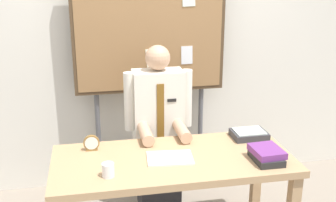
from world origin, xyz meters
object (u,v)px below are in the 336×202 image
object	(u,v)px
paper_tray	(249,134)
open_notebook	(170,158)
desk	(173,170)
person	(159,137)
desk_clock	(91,143)
coffee_mug	(108,170)
book_stack	(267,155)
bulletin_board	(150,29)

from	to	relation	value
paper_tray	open_notebook	bearing A→B (deg)	-159.51
desk	person	distance (m)	0.59
desk_clock	coffee_mug	world-z (taller)	desk_clock
book_stack	paper_tray	size ratio (longest dim) A/B	0.96
desk_clock	book_stack	bearing A→B (deg)	-19.11
book_stack	desk_clock	bearing A→B (deg)	160.89
paper_tray	book_stack	bearing A→B (deg)	-95.07
open_notebook	book_stack	bearing A→B (deg)	-13.42
desk	open_notebook	distance (m)	0.11
open_notebook	paper_tray	size ratio (longest dim) A/B	1.19
open_notebook	desk_clock	size ratio (longest dim) A/B	2.71
book_stack	desk_clock	xyz separation A→B (m)	(-1.15, 0.40, 0.01)
desk_clock	coffee_mug	size ratio (longest dim) A/B	1.27
book_stack	desk_clock	world-z (taller)	desk_clock
desk_clock	coffee_mug	bearing A→B (deg)	-77.41
paper_tray	coffee_mug	bearing A→B (deg)	-159.04
desk	coffee_mug	distance (m)	0.51
person	bulletin_board	bearing A→B (deg)	89.95
desk_clock	paper_tray	world-z (taller)	desk_clock
desk_clock	paper_tray	bearing A→B (deg)	0.06
desk	coffee_mug	world-z (taller)	coffee_mug
bulletin_board	desk	bearing A→B (deg)	-90.02
person	desk_clock	world-z (taller)	person
desk	bulletin_board	bearing A→B (deg)	89.98
open_notebook	desk_clock	xyz separation A→B (m)	(-0.52, 0.25, 0.05)
coffee_mug	desk_clock	bearing A→B (deg)	102.59
open_notebook	paper_tray	bearing A→B (deg)	20.49
desk_clock	open_notebook	bearing A→B (deg)	-25.55
desk	book_stack	xyz separation A→B (m)	(0.61, -0.17, 0.14)
paper_tray	bulletin_board	bearing A→B (deg)	130.25
person	bulletin_board	xyz separation A→B (m)	(0.00, 0.40, 0.83)
desk_clock	paper_tray	xyz separation A→B (m)	(1.19, 0.00, -0.02)
book_stack	paper_tray	bearing A→B (deg)	84.93
person	open_notebook	bearing A→B (deg)	-92.43
person	bulletin_board	size ratio (longest dim) A/B	0.68
person	coffee_mug	distance (m)	0.91
book_stack	paper_tray	world-z (taller)	book_stack
desk_clock	paper_tray	distance (m)	1.19
bulletin_board	book_stack	world-z (taller)	bulletin_board
book_stack	open_notebook	world-z (taller)	book_stack
desk	bulletin_board	xyz separation A→B (m)	(0.00, 0.99, 0.84)
desk_clock	paper_tray	size ratio (longest dim) A/B	0.44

